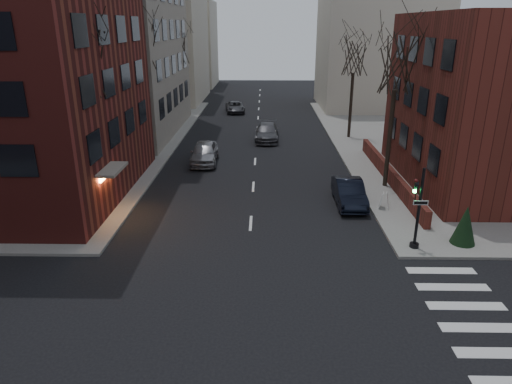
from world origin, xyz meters
TOP-DOWN VIEW (x-y plane):
  - building_right_brick at (16.50, 19.00)m, footprint 12.00×14.00m
  - low_wall_right at (9.30, 19.00)m, footprint 0.35×16.00m
  - building_distant_la at (-15.00, 55.00)m, footprint 14.00×16.00m
  - building_distant_ra at (15.00, 50.00)m, footprint 14.00×14.00m
  - building_distant_lb at (-13.00, 72.00)m, footprint 10.00×12.00m
  - traffic_signal at (7.94, 8.99)m, footprint 0.76×0.44m
  - tree_left_a at (-8.80, 14.00)m, footprint 4.18×4.18m
  - tree_left_b at (-8.80, 26.00)m, footprint 4.40×4.40m
  - tree_left_c at (-8.80, 40.00)m, footprint 3.96×3.96m
  - tree_right_a at (8.80, 18.00)m, footprint 3.96×3.96m
  - tree_right_b at (8.80, 32.00)m, footprint 3.74×3.74m
  - streetlamp_near at (-8.20, 22.00)m, footprint 0.36×0.36m
  - streetlamp_far at (-8.20, 42.00)m, footprint 0.36×0.36m
  - parked_sedan at (5.86, 14.93)m, footprint 1.60×4.58m
  - car_lane_silver at (-3.96, 23.55)m, footprint 2.14×4.99m
  - car_lane_gray at (0.97, 31.08)m, footprint 2.31×5.34m
  - car_lane_far at (-2.91, 45.49)m, footprint 2.75×4.91m
  - sandwich_board at (7.77, 14.01)m, footprint 0.57×0.69m
  - evergreen_shrub at (10.50, 9.46)m, footprint 1.35×1.35m

SIDE VIEW (x-z plane):
  - sandwich_board at x=7.77m, z-range 0.15..1.11m
  - car_lane_far at x=-2.91m, z-range 0.00..1.30m
  - low_wall_right at x=9.30m, z-range 0.15..1.15m
  - parked_sedan at x=5.86m, z-range 0.00..1.51m
  - car_lane_gray at x=0.97m, z-range 0.00..1.53m
  - car_lane_silver at x=-3.96m, z-range 0.00..1.68m
  - evergreen_shrub at x=10.50m, z-range 0.15..2.12m
  - traffic_signal at x=7.94m, z-range -0.09..3.91m
  - streetlamp_near at x=-8.20m, z-range 1.10..7.38m
  - streetlamp_far at x=-8.20m, z-range 1.10..7.38m
  - building_right_brick at x=16.50m, z-range 0.00..11.00m
  - building_distant_lb at x=-13.00m, z-range 0.00..14.00m
  - tree_right_b at x=8.80m, z-range 3.00..12.18m
  - building_distant_ra at x=15.00m, z-range 0.00..16.00m
  - tree_left_c at x=-8.80m, z-range 3.17..12.89m
  - tree_right_a at x=8.80m, z-range 3.17..12.89m
  - tree_left_a at x=-8.80m, z-range 3.34..13.60m
  - tree_left_b at x=-8.80m, z-range 3.51..14.31m
  - building_distant_la at x=-15.00m, z-range 0.00..18.00m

